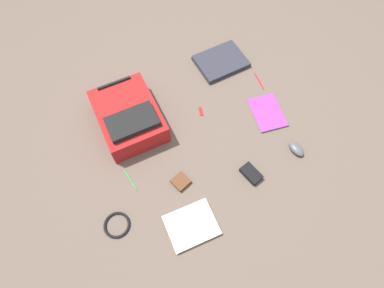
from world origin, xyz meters
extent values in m
plane|color=brown|center=(0.00, 0.00, 0.00)|extent=(4.05, 4.05, 0.00)
cube|color=maroon|center=(-0.25, 0.27, 0.07)|extent=(0.36, 0.45, 0.13)
cube|color=black|center=(-0.25, 0.17, 0.15)|extent=(0.28, 0.18, 0.03)
cylinder|color=black|center=(-0.23, 0.46, 0.14)|extent=(0.19, 0.03, 0.02)
cube|color=#24242C|center=(0.45, 0.37, 0.01)|extent=(0.32, 0.25, 0.02)
cube|color=#2D2D38|center=(0.45, 0.37, 0.03)|extent=(0.31, 0.25, 0.01)
cube|color=silver|center=(-0.25, -0.42, 0.01)|extent=(0.25, 0.22, 0.02)
cube|color=silver|center=(-0.25, -0.42, 0.02)|extent=(0.26, 0.22, 0.00)
cube|color=silver|center=(0.47, -0.09, 0.01)|extent=(0.22, 0.26, 0.01)
cube|color=purple|center=(0.47, -0.09, 0.01)|extent=(0.22, 0.27, 0.00)
ellipsoid|color=#4C4C51|center=(0.45, -0.36, 0.02)|extent=(0.06, 0.10, 0.04)
torus|color=black|center=(-0.56, -0.23, 0.01)|extent=(0.13, 0.13, 0.01)
cube|color=black|center=(0.16, -0.35, 0.02)|extent=(0.08, 0.12, 0.03)
cylinder|color=red|center=(0.57, 0.12, 0.00)|extent=(0.04, 0.14, 0.01)
cylinder|color=#198C33|center=(-0.40, -0.05, 0.00)|extent=(0.01, 0.14, 0.01)
cube|color=#59331E|center=(-0.18, -0.20, 0.01)|extent=(0.10, 0.10, 0.02)
cube|color=#B21919|center=(0.14, 0.12, 0.00)|extent=(0.04, 0.06, 0.01)
camera|label=1|loc=(-0.43, -0.72, 1.56)|focal=29.46mm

